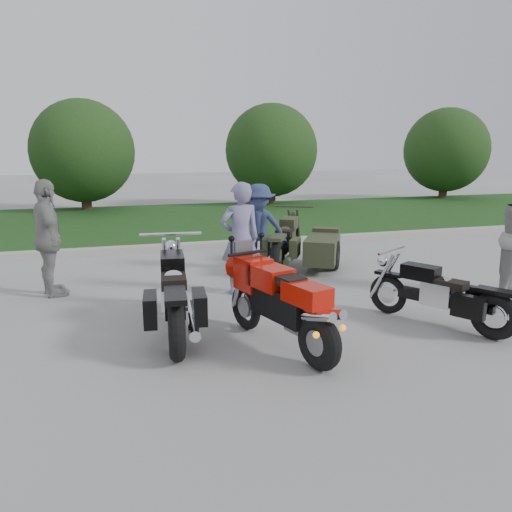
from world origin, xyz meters
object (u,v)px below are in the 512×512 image
object	(u,v)px
cruiser_left	(175,298)
cruiser_sidecar	(307,247)
person_stripe	(240,239)
person_back	(48,239)
person_denim	(259,228)
sportbike_red	(281,301)
cruiser_right	(444,298)

from	to	relation	value
cruiser_left	cruiser_sidecar	xyz separation A→B (m)	(2.95, 2.85, -0.06)
person_stripe	person_back	distance (m)	3.05
person_denim	person_stripe	bearing A→B (deg)	-100.99
sportbike_red	cruiser_left	bearing A→B (deg)	128.09
cruiser_sidecar	person_denim	world-z (taller)	person_denim
sportbike_red	person_denim	xyz separation A→B (m)	(0.83, 3.73, 0.25)
person_stripe	cruiser_left	bearing A→B (deg)	45.76
sportbike_red	cruiser_left	xyz separation A→B (m)	(-1.15, 0.80, -0.09)
cruiser_left	person_stripe	distance (m)	2.06
sportbike_red	person_stripe	distance (m)	2.40
cruiser_left	person_stripe	xyz separation A→B (m)	(1.27, 1.57, 0.42)
sportbike_red	person_stripe	world-z (taller)	person_stripe
person_stripe	cruiser_sidecar	bearing A→B (deg)	-148.33
cruiser_right	cruiser_left	bearing A→B (deg)	138.17
cruiser_right	cruiser_sidecar	bearing A→B (deg)	68.23
cruiser_right	person_denim	world-z (taller)	person_denim
cruiser_left	person_denim	world-z (taller)	person_denim
sportbike_red	cruiser_sidecar	bearing A→B (deg)	46.62
cruiser_left	person_stripe	size ratio (longest dim) A/B	1.38
cruiser_right	person_denim	xyz separation A→B (m)	(-1.50, 3.64, 0.44)
cruiser_right	person_denim	distance (m)	3.96
sportbike_red	cruiser_left	distance (m)	1.41
cruiser_sidecar	sportbike_red	bearing A→B (deg)	-86.28
cruiser_left	person_back	bearing A→B (deg)	132.08
sportbike_red	person_back	size ratio (longest dim) A/B	1.09
cruiser_left	cruiser_sidecar	world-z (taller)	cruiser_left
sportbike_red	cruiser_sidecar	world-z (taller)	sportbike_red
sportbike_red	cruiser_right	xyz separation A→B (m)	(2.33, 0.09, -0.18)
cruiser_left	person_stripe	bearing A→B (deg)	56.73
cruiser_right	person_stripe	world-z (taller)	person_stripe
person_stripe	person_denim	xyz separation A→B (m)	(0.72, 1.35, -0.07)
person_denim	cruiser_left	bearing A→B (deg)	-107.23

